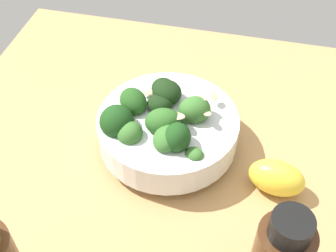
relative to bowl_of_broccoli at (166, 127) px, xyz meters
The scene contains 3 objects.
ground_plane 6.40cm from the bowl_of_broccoli, 75.92° to the left, with size 63.22×63.22×3.43cm, color tan.
bowl_of_broccoli is the anchor object (origin of this frame).
lemon_wedge 15.64cm from the bowl_of_broccoli, 165.77° to the left, with size 7.05×4.25×4.71cm, color yellow.
Camera 1 is at (-10.39, 37.14, 46.99)cm, focal length 47.99 mm.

